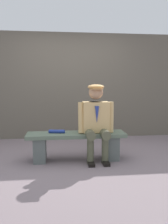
{
  "coord_description": "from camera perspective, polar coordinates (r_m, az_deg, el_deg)",
  "views": [
    {
      "loc": [
        0.32,
        3.83,
        1.27
      ],
      "look_at": [
        -0.13,
        0.0,
        0.81
      ],
      "focal_mm": 37.53,
      "sensor_mm": 36.0,
      "label": 1
    }
  ],
  "objects": [
    {
      "name": "ground_plane",
      "position": [
        4.05,
        -1.87,
        -11.52
      ],
      "size": [
        30.0,
        30.0,
        0.0
      ],
      "primitive_type": "plane",
      "color": "slate"
    },
    {
      "name": "seated_man",
      "position": [
        3.87,
        2.97,
        -1.67
      ],
      "size": [
        0.6,
        0.53,
        1.27
      ],
      "color": "tan",
      "rests_on": "ground"
    },
    {
      "name": "stadium_wall",
      "position": [
        5.63,
        -3.46,
        6.31
      ],
      "size": [
        12.0,
        0.24,
        2.45
      ],
      "primitive_type": "cube",
      "color": "#5E574B",
      "rests_on": "ground"
    },
    {
      "name": "rolled_magazine",
      "position": [
        3.92,
        -6.63,
        -4.72
      ],
      "size": [
        0.28,
        0.11,
        0.06
      ],
      "primitive_type": "cylinder",
      "rotation": [
        0.0,
        1.57,
        -0.18
      ],
      "color": "navy",
      "rests_on": "bench"
    },
    {
      "name": "bench",
      "position": [
        3.97,
        -1.89,
        -7.41
      ],
      "size": [
        1.64,
        0.42,
        0.46
      ],
      "color": "#556553",
      "rests_on": "ground"
    }
  ]
}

